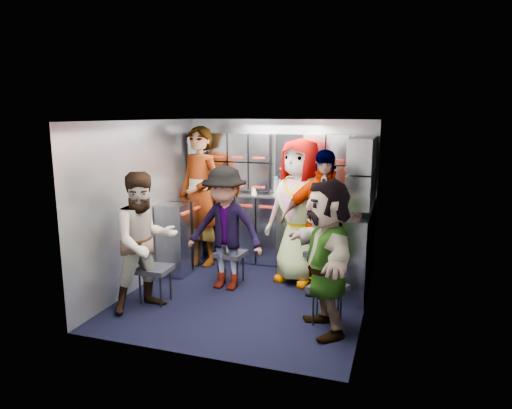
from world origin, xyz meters
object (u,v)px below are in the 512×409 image
(attendant_arc_a, at_px, (145,242))
(attendant_arc_b, at_px, (225,229))
(jump_seat_mid_right, at_px, (324,255))
(attendant_standing, at_px, (200,196))
(jump_seat_mid_left, at_px, (231,255))
(jump_seat_center, at_px, (302,250))
(jump_seat_near_right, at_px, (328,290))
(attendant_arc_c, at_px, (299,212))
(attendant_arc_d, at_px, (323,223))
(attendant_arc_e, at_px, (326,257))
(jump_seat_near_left, at_px, (155,271))

(attendant_arc_a, distance_m, attendant_arc_b, 1.05)
(jump_seat_mid_right, relative_size, attendant_standing, 0.25)
(jump_seat_mid_left, height_order, attendant_arc_b, attendant_arc_b)
(jump_seat_center, xyz_separation_m, attendant_arc_b, (-0.82, -0.71, 0.40))
(attendant_arc_a, height_order, attendant_arc_b, attendant_arc_a)
(jump_seat_near_right, height_order, attendant_arc_c, attendant_arc_c)
(attendant_arc_b, bearing_deg, attendant_arc_d, 13.91)
(jump_seat_near_right, relative_size, attendant_arc_e, 0.28)
(jump_seat_mid_left, distance_m, attendant_arc_a, 1.27)
(attendant_arc_d, height_order, attendant_arc_e, attendant_arc_d)
(attendant_arc_e, bearing_deg, jump_seat_mid_left, -151.97)
(jump_seat_near_left, xyz_separation_m, jump_seat_center, (1.44, 1.38, -0.01))
(attendant_arc_b, bearing_deg, attendant_arc_a, -122.37)
(jump_seat_mid_right, xyz_separation_m, attendant_arc_a, (-1.79, -1.26, 0.36))
(jump_seat_mid_left, bearing_deg, attendant_standing, 138.85)
(jump_seat_center, distance_m, attendant_arc_d, 0.79)
(attendant_standing, distance_m, attendant_arc_c, 1.56)
(attendant_arc_b, bearing_deg, jump_seat_near_right, -19.91)
(jump_seat_near_right, distance_m, attendant_arc_a, 2.06)
(jump_seat_near_right, distance_m, attendant_arc_d, 0.99)
(attendant_arc_b, xyz_separation_m, attendant_arc_d, (1.18, 0.22, 0.11))
(jump_seat_near_right, relative_size, attendant_arc_a, 0.28)
(jump_seat_mid_right, relative_size, attendant_arc_d, 0.28)
(jump_seat_near_left, distance_m, jump_seat_near_right, 2.01)
(jump_seat_near_left, xyz_separation_m, attendant_arc_e, (2.00, -0.10, 0.40))
(jump_seat_mid_left, distance_m, attendant_arc_d, 1.28)
(jump_seat_center, height_order, attendant_arc_a, attendant_arc_a)
(jump_seat_center, height_order, attendant_arc_e, attendant_arc_e)
(jump_seat_center, relative_size, attendant_arc_c, 0.23)
(attendant_standing, height_order, attendant_arc_d, attendant_standing)
(attendant_standing, bearing_deg, jump_seat_mid_left, -22.25)
(jump_seat_mid_left, bearing_deg, jump_seat_center, 32.66)
(attendant_arc_b, height_order, attendant_arc_c, attendant_arc_c)
(jump_seat_center, distance_m, jump_seat_near_right, 1.42)
(jump_seat_mid_right, distance_m, attendant_arc_d, 0.50)
(jump_seat_mid_right, bearing_deg, jump_seat_center, 139.10)
(jump_seat_mid_right, bearing_deg, jump_seat_near_left, -149.00)
(jump_seat_mid_left, xyz_separation_m, attendant_arc_d, (1.18, 0.04, 0.51))
(jump_seat_center, bearing_deg, jump_seat_near_right, -66.49)
(jump_seat_near_left, height_order, attendant_arc_b, attendant_arc_b)
(jump_seat_near_left, bearing_deg, jump_seat_center, 43.91)
(jump_seat_near_left, xyz_separation_m, attendant_standing, (-0.10, 1.48, 0.62))
(jump_seat_near_left, distance_m, attendant_arc_e, 2.05)
(attendant_arc_b, distance_m, attendant_arc_c, 0.99)
(attendant_arc_d, bearing_deg, attendant_arc_c, 137.02)
(attendant_arc_b, bearing_deg, attendant_arc_c, 35.97)
(attendant_arc_b, distance_m, attendant_arc_e, 1.59)
(attendant_arc_a, bearing_deg, jump_seat_near_left, 37.40)
(jump_seat_near_right, relative_size, attendant_arc_d, 0.25)
(attendant_standing, distance_m, attendant_arc_b, 1.09)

